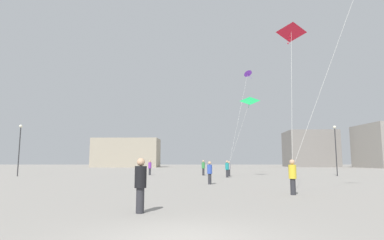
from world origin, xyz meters
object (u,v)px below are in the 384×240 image
(person_in_purple, at_px, (150,167))
(kite_crimson_delta, at_px, (291,34))
(kite_emerald_delta, at_px, (250,101))
(building_left_hall, at_px, (127,153))
(building_centre_hall, at_px, (310,149))
(kite_violet_diamond, at_px, (248,74))
(person_in_green, at_px, (203,167))
(person_in_teal, at_px, (227,168))
(person_in_black, at_px, (141,183))
(person_in_yellow, at_px, (293,175))
(person_in_blue, at_px, (210,172))
(lamppost_east, at_px, (20,142))
(lamppost_west, at_px, (335,143))
(person_in_grey, at_px, (229,168))

(person_in_purple, relative_size, kite_crimson_delta, 0.19)
(kite_emerald_delta, height_order, building_left_hall, kite_emerald_delta)
(building_centre_hall, bearing_deg, kite_violet_diamond, -116.89)
(person_in_green, relative_size, kite_violet_diamond, 0.15)
(person_in_teal, height_order, building_centre_hall, building_centre_hall)
(person_in_black, relative_size, person_in_yellow, 1.01)
(kite_emerald_delta, distance_m, kite_crimson_delta, 14.04)
(person_in_purple, relative_size, kite_emerald_delta, 0.24)
(kite_emerald_delta, xyz_separation_m, building_left_hall, (-25.45, 54.84, -4.35))
(person_in_blue, relative_size, person_in_yellow, 0.94)
(building_centre_hall, xyz_separation_m, lamppost_east, (-54.73, -59.47, -1.47))
(person_in_black, relative_size, lamppost_east, 0.31)
(person_in_black, distance_m, kite_emerald_delta, 26.47)
(person_in_teal, bearing_deg, kite_crimson_delta, 38.43)
(building_centre_hall, height_order, lamppost_west, building_centre_hall)
(person_in_blue, xyz_separation_m, lamppost_east, (-21.09, 12.09, 2.92))
(building_left_hall, relative_size, building_centre_hall, 1.27)
(person_in_teal, bearing_deg, building_left_hall, -134.05)
(person_in_black, distance_m, person_in_yellow, 8.89)
(building_left_hall, bearing_deg, person_in_yellow, -71.68)
(kite_crimson_delta, height_order, building_centre_hall, kite_crimson_delta)
(person_in_blue, xyz_separation_m, person_in_black, (-2.94, -13.02, 0.07))
(person_in_grey, distance_m, building_left_hall, 58.45)
(kite_violet_diamond, distance_m, kite_emerald_delta, 7.67)
(lamppost_west, bearing_deg, kite_emerald_delta, -169.56)
(person_in_black, xyz_separation_m, person_in_green, (2.89, 27.53, 0.01))
(kite_violet_diamond, bearing_deg, person_in_purple, -172.47)
(person_in_yellow, distance_m, lamppost_east, 31.77)
(person_in_purple, bearing_deg, person_in_teal, 31.09)
(lamppost_west, bearing_deg, person_in_grey, -177.18)
(person_in_black, relative_size, person_in_grey, 1.08)
(kite_crimson_delta, bearing_deg, person_in_green, 108.08)
(building_left_hall, bearing_deg, person_in_purple, -74.79)
(person_in_blue, relative_size, person_in_grey, 1.01)
(kite_emerald_delta, bearing_deg, building_left_hall, 114.89)
(person_in_black, relative_size, building_centre_hall, 0.13)
(building_centre_hall, bearing_deg, lamppost_west, -107.40)
(kite_emerald_delta, distance_m, lamppost_east, 26.58)
(building_centre_hall, bearing_deg, person_in_yellow, -110.66)
(kite_violet_diamond, height_order, kite_crimson_delta, kite_violet_diamond)
(person_in_teal, relative_size, kite_emerald_delta, 0.23)
(person_in_black, height_order, person_in_green, person_in_green)
(person_in_blue, height_order, lamppost_east, lamppost_east)
(person_in_blue, height_order, person_in_green, person_in_green)
(person_in_purple, bearing_deg, kite_violet_diamond, 70.07)
(person_in_grey, bearing_deg, building_centre_hall, 160.02)
(building_left_hall, distance_m, lamppost_west, 63.84)
(person_in_teal, bearing_deg, person_in_grey, -166.97)
(kite_crimson_delta, relative_size, building_left_hall, 0.53)
(person_in_purple, bearing_deg, kite_emerald_delta, 42.62)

